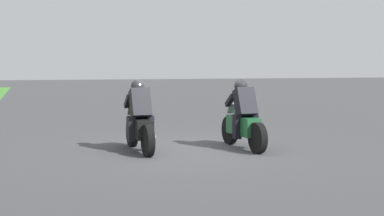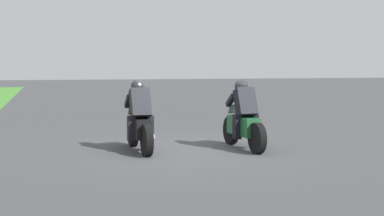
{
  "view_description": "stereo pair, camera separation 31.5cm",
  "coord_description": "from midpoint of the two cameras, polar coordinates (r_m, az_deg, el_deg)",
  "views": [
    {
      "loc": [
        -10.74,
        3.17,
        1.79
      ],
      "look_at": [
        -0.06,
        -0.11,
        0.9
      ],
      "focal_mm": 49.32,
      "sensor_mm": 36.0,
      "label": 1
    },
    {
      "loc": [
        -10.83,
        2.87,
        1.79
      ],
      "look_at": [
        -0.06,
        -0.11,
        0.9
      ],
      "focal_mm": 49.32,
      "sensor_mm": 36.0,
      "label": 2
    }
  ],
  "objects": [
    {
      "name": "ground_plane",
      "position": [
        11.34,
        -1.43,
        -4.53
      ],
      "size": [
        120.0,
        120.0,
        0.0
      ],
      "primitive_type": "plane",
      "color": "#3F4043"
    },
    {
      "name": "rider_lane_a",
      "position": [
        11.46,
        4.77,
        -1.31
      ],
      "size": [
        2.04,
        0.55,
        1.51
      ],
      "rotation": [
        0.0,
        0.0,
        0.05
      ],
      "color": "black",
      "rests_on": "ground_plane"
    },
    {
      "name": "rider_lane_b",
      "position": [
        11.12,
        -6.51,
        -1.5
      ],
      "size": [
        2.04,
        0.55,
        1.51
      ],
      "rotation": [
        0.0,
        0.0,
        0.04
      ],
      "color": "black",
      "rests_on": "ground_plane"
    }
  ]
}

